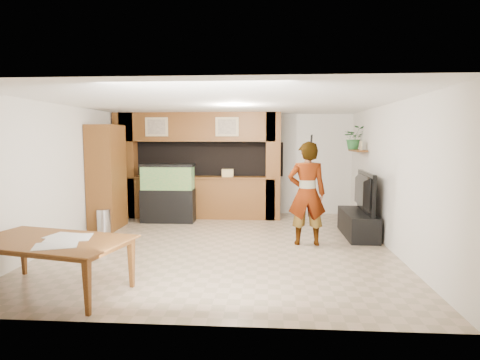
# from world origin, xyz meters

# --- Properties ---
(floor) EXTENTS (6.50, 6.50, 0.00)m
(floor) POSITION_xyz_m (0.00, 0.00, 0.00)
(floor) COLOR #A0866F
(floor) RESTS_ON ground
(ceiling) EXTENTS (6.50, 6.50, 0.00)m
(ceiling) POSITION_xyz_m (0.00, 0.00, 2.60)
(ceiling) COLOR white
(ceiling) RESTS_ON wall_back
(wall_back) EXTENTS (6.00, 0.00, 6.00)m
(wall_back) POSITION_xyz_m (0.00, 3.25, 1.30)
(wall_back) COLOR silver
(wall_back) RESTS_ON floor
(wall_left) EXTENTS (0.00, 6.50, 6.50)m
(wall_left) POSITION_xyz_m (-3.00, 0.00, 1.30)
(wall_left) COLOR silver
(wall_left) RESTS_ON floor
(wall_right) EXTENTS (0.00, 6.50, 6.50)m
(wall_right) POSITION_xyz_m (3.00, 0.00, 1.30)
(wall_right) COLOR silver
(wall_right) RESTS_ON floor
(partition) EXTENTS (4.20, 0.99, 2.60)m
(partition) POSITION_xyz_m (-0.95, 2.64, 1.31)
(partition) COLOR brown
(partition) RESTS_ON floor
(wall_clock) EXTENTS (0.05, 0.25, 0.25)m
(wall_clock) POSITION_xyz_m (-2.97, 1.00, 1.90)
(wall_clock) COLOR black
(wall_clock) RESTS_ON wall_left
(wall_shelf) EXTENTS (0.25, 0.90, 0.04)m
(wall_shelf) POSITION_xyz_m (2.85, 1.95, 1.70)
(wall_shelf) COLOR brown
(wall_shelf) RESTS_ON wall_right
(pantry_cabinet) EXTENTS (0.57, 0.93, 2.27)m
(pantry_cabinet) POSITION_xyz_m (-2.70, 1.24, 1.13)
(pantry_cabinet) COLOR brown
(pantry_cabinet) RESTS_ON floor
(trash_can) EXTENTS (0.28, 0.28, 0.51)m
(trash_can) POSITION_xyz_m (-2.58, 0.70, 0.26)
(trash_can) COLOR #B2B2B7
(trash_can) RESTS_ON floor
(aquarium) EXTENTS (1.25, 0.47, 1.38)m
(aquarium) POSITION_xyz_m (-1.52, 1.95, 0.67)
(aquarium) COLOR black
(aquarium) RESTS_ON floor
(tv_stand) EXTENTS (0.55, 1.50, 0.50)m
(tv_stand) POSITION_xyz_m (2.65, 0.85, 0.25)
(tv_stand) COLOR black
(tv_stand) RESTS_ON floor
(television) EXTENTS (0.23, 1.41, 0.81)m
(television) POSITION_xyz_m (2.65, 0.85, 0.90)
(television) COLOR black
(television) RESTS_ON tv_stand
(photo_frame) EXTENTS (0.03, 0.15, 0.20)m
(photo_frame) POSITION_xyz_m (2.85, 1.67, 1.82)
(photo_frame) COLOR tan
(photo_frame) RESTS_ON wall_shelf
(potted_plant) EXTENTS (0.52, 0.46, 0.54)m
(potted_plant) POSITION_xyz_m (2.82, 2.25, 1.99)
(potted_plant) COLOR #2A6932
(potted_plant) RESTS_ON wall_shelf
(person) EXTENTS (0.70, 0.47, 1.92)m
(person) POSITION_xyz_m (1.54, 0.13, 0.96)
(person) COLOR tan
(person) RESTS_ON floor
(microphone) EXTENTS (0.04, 0.10, 0.16)m
(microphone) POSITION_xyz_m (1.59, -0.03, 1.96)
(microphone) COLOR black
(microphone) RESTS_ON person
(dining_table) EXTENTS (2.17, 1.51, 0.70)m
(dining_table) POSITION_xyz_m (-1.96, -2.50, 0.35)
(dining_table) COLOR brown
(dining_table) RESTS_ON floor
(newspaper_a) EXTENTS (0.59, 0.51, 0.01)m
(newspaper_a) POSITION_xyz_m (-1.71, -2.75, 0.70)
(newspaper_a) COLOR silver
(newspaper_a) RESTS_ON dining_table
(newspaper_b) EXTENTS (0.63, 0.52, 0.01)m
(newspaper_b) POSITION_xyz_m (-1.74, -2.38, 0.70)
(newspaper_b) COLOR silver
(newspaper_b) RESTS_ON dining_table
(newspaper_c) EXTENTS (0.56, 0.46, 0.01)m
(newspaper_c) POSITION_xyz_m (-1.81, -2.30, 0.70)
(newspaper_c) COLOR silver
(newspaper_c) RESTS_ON dining_table
(counter_box) EXTENTS (0.29, 0.20, 0.19)m
(counter_box) POSITION_xyz_m (-0.16, 2.45, 1.13)
(counter_box) COLOR tan
(counter_box) RESTS_ON partition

